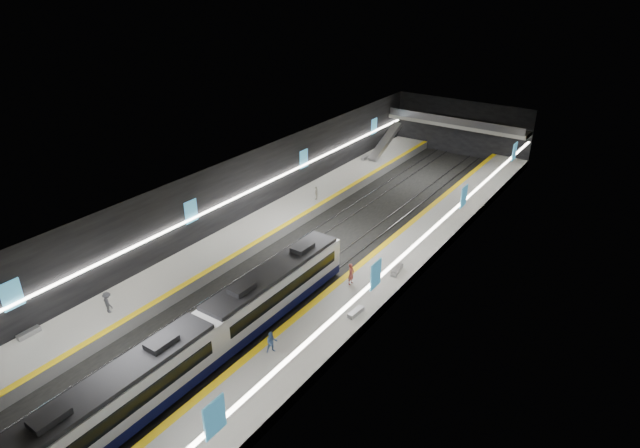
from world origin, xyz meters
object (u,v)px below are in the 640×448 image
Objects in this scene: passenger_left_a at (316,193)px; passenger_left_b at (108,302)px; train at (207,336)px; bench_left_far at (365,158)px; escalator at (385,142)px; bench_left_near at (29,333)px; bench_right_far at (397,270)px; passenger_right_a at (351,274)px; bench_right_near at (356,312)px; passenger_right_b at (272,342)px.

passenger_left_b reaches higher than passenger_left_a.
train is 42.80m from bench_left_far.
escalator is at bearing 159.24° from passenger_left_a.
bench_right_far is (18.09, 23.28, 0.03)m from bench_left_near.
passenger_right_a reaches higher than passenger_left_b.
escalator reaches higher than passenger_right_a.
bench_right_far reaches higher than bench_left_far.
bench_left_near is 0.86× the size of passenger_right_a.
bench_left_far is (0.69, 47.61, 0.01)m from bench_left_near.
train is 13.54m from passenger_right_a.
passenger_right_a is (-2.63, 3.53, 0.77)m from bench_right_near.
train reaches higher than bench_left_near.
passenger_right_a is at bearing -123.60° from passenger_left_b.
passenger_right_b is (-2.26, -14.58, 0.60)m from bench_right_far.
passenger_right_b is 1.03× the size of passenger_left_a.
bench_left_far is 15.43m from passenger_left_a.
escalator is 4.21× the size of bench_right_far.
escalator is 4.78× the size of bench_left_near.
passenger_right_a is at bearing -65.28° from bench_left_far.
passenger_right_b is 0.93× the size of passenger_left_b.
bench_left_near is 47.61m from bench_left_far.
escalator is 3.84m from bench_left_far.
escalator is at bearing 119.83° from bench_right_near.
escalator is 4.98× the size of passenger_left_a.
train reaches higher than passenger_right_a.
bench_left_near is 1.04× the size of passenger_left_a.
bench_right_far is at bearing 34.59° from passenger_left_a.
bench_right_near is 4.47m from passenger_right_a.
passenger_right_a is (15.07, -28.27, 0.76)m from bench_left_far.
passenger_right_a is 18.18m from passenger_left_a.
passenger_right_a is (3.76, 13.00, -0.23)m from train.
passenger_right_a reaches higher than bench_left_far.
bench_left_near is (-12.00, -6.34, -0.99)m from train.
bench_right_near is 7.59m from passenger_right_b.
passenger_right_a is at bearing -128.95° from bench_right_far.
bench_right_near is 19.26m from passenger_left_b.
passenger_right_a is 10.65m from passenger_right_b.
passenger_left_a is at bearing -84.38° from bench_left_far.
passenger_right_a is at bearing 131.38° from bench_right_near.
passenger_right_a is (13.76, -31.46, -0.93)m from escalator.
escalator is at bearing 24.54° from passenger_right_a.
passenger_left_a is (-12.67, 13.03, -0.16)m from passenger_right_a.
passenger_left_a is (-15.30, 16.57, 0.60)m from bench_right_near.
escalator is 38.68m from bench_right_near.
train reaches higher than bench_right_near.
passenger_left_a is at bearing 137.45° from bench_right_near.
passenger_right_b reaches higher than bench_left_far.
bench_right_near is (17.70, -31.80, -0.01)m from bench_left_far.
passenger_right_b reaches higher than passenger_left_a.
bench_left_far is at bearing 164.80° from passenger_left_a.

